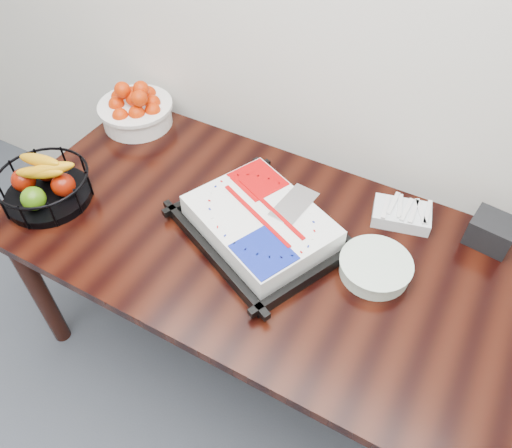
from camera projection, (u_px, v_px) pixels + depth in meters
The scene contains 7 objects.
table at pixel (262, 255), 1.72m from camera, with size 1.80×0.90×0.75m.
cake_tray at pixel (261, 225), 1.64m from camera, with size 0.64×0.58×0.11m.
tangerine_bowl at pixel (135, 106), 2.04m from camera, with size 0.30×0.30×0.19m.
fruit_basket at pixel (44, 184), 1.74m from camera, with size 0.32×0.32×0.17m.
plate_stack at pixel (375, 267), 1.54m from camera, with size 0.23×0.23×0.06m.
fork_bag at pixel (401, 214), 1.70m from camera, with size 0.22×0.17×0.06m.
napkin_box at pixel (492, 232), 1.61m from camera, with size 0.14×0.12×0.10m, color black.
Camera 1 is at (0.51, 1.04, 2.00)m, focal length 35.00 mm.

